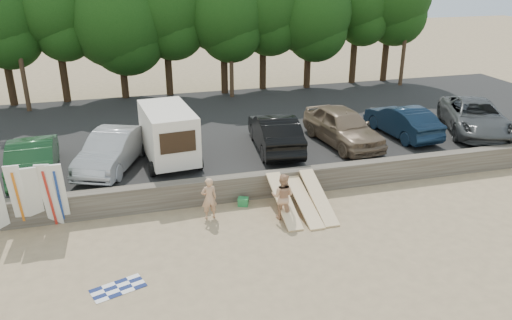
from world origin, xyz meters
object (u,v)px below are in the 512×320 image
object	(u,v)px
box_trailer	(168,133)
cooler	(243,202)
car_2	(112,150)
car_1	(34,157)
car_4	(343,126)
car_6	(475,116)
car_3	(275,132)
car_5	(402,121)
beachgoer_b	(283,196)
beachgoer_a	(209,198)

from	to	relation	value
box_trailer	cooler	world-z (taller)	box_trailer
car_2	car_1	bearing A→B (deg)	-157.40
car_4	car_6	distance (m)	7.14
car_3	car_5	bearing A→B (deg)	-172.60
car_6	beachgoer_b	distance (m)	12.71
car_2	cooler	bearing A→B (deg)	-14.50
car_5	car_6	size ratio (longest dim) A/B	0.79
car_4	beachgoer_a	bearing A→B (deg)	-155.10
car_1	cooler	size ratio (longest dim) A/B	12.81
car_1	car_5	bearing A→B (deg)	177.86
car_1	car_6	size ratio (longest dim) A/B	0.84
car_2	car_6	size ratio (longest dim) A/B	0.81
beachgoer_b	beachgoer_a	bearing A→B (deg)	13.66
car_4	beachgoer_b	xyz separation A→B (m)	(-4.59, -4.99, -0.70)
box_trailer	car_6	size ratio (longest dim) A/B	0.68
car_4	car_5	bearing A→B (deg)	-0.65
beachgoer_b	cooler	distance (m)	1.89
car_5	car_3	bearing A→B (deg)	-2.72
car_2	beachgoer_a	bearing A→B (deg)	-29.40
car_4	car_5	world-z (taller)	car_4
car_3	car_4	size ratio (longest dim) A/B	0.98
car_2	box_trailer	bearing A→B (deg)	20.86
car_2	car_6	bearing A→B (deg)	22.36
box_trailer	car_3	distance (m)	4.84
car_1	car_4	size ratio (longest dim) A/B	0.96
box_trailer	beachgoer_a	xyz separation A→B (m)	(0.94, -4.09, -1.24)
car_6	beachgoer_b	bearing A→B (deg)	-134.33
car_2	beachgoer_a	xyz separation A→B (m)	(3.27, -4.16, -0.68)
car_3	car_5	xyz separation A→B (m)	(6.61, 0.20, -0.06)
car_1	car_2	xyz separation A→B (m)	(3.03, 0.01, -0.02)
car_5	beachgoer_a	size ratio (longest dim) A/B	2.89
car_3	beachgoer_b	size ratio (longest dim) A/B	2.88
car_5	box_trailer	bearing A→B (deg)	-1.88
car_1	car_3	distance (m)	10.17
car_3	car_6	distance (m)	10.43
cooler	beachgoer_b	bearing A→B (deg)	-26.79
car_2	car_3	bearing A→B (deg)	24.39
box_trailer	beachgoer_b	xyz separation A→B (m)	(3.50, -4.79, -1.17)
box_trailer	car_3	bearing A→B (deg)	-1.90
beachgoer_b	car_3	bearing A→B (deg)	-75.45
car_1	car_3	xyz separation A→B (m)	(10.17, 0.26, 0.02)
box_trailer	car_3	xyz separation A→B (m)	(4.81, 0.31, -0.51)
car_6	beachgoer_a	size ratio (longest dim) A/B	3.65
car_3	cooler	world-z (taller)	car_3
car_1	beachgoer_b	world-z (taller)	car_1
car_5	beachgoer_a	world-z (taller)	car_5
car_1	car_6	world-z (taller)	car_6
car_5	beachgoer_b	distance (m)	9.54
car_6	car_4	bearing A→B (deg)	-157.91
box_trailer	cooler	distance (m)	4.59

